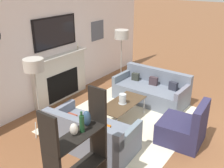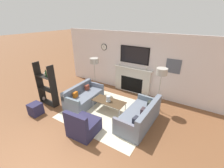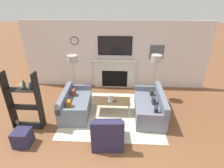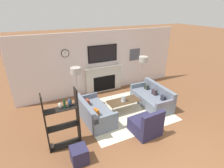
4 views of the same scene
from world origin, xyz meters
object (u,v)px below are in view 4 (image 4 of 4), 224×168
(ottoman, at_px, (79,155))
(couch_left, at_px, (94,113))
(couch_right, at_px, (152,98))
(hurricane_candle, at_px, (123,99))
(shelf_unit, at_px, (62,121))
(floor_lamp_right, at_px, (143,60))
(armchair, at_px, (146,125))
(coffee_table, at_px, (124,101))
(floor_lamp_left, at_px, (76,71))

(ottoman, bearing_deg, couch_left, 57.03)
(couch_left, relative_size, couch_right, 0.92)
(couch_left, distance_m, hurricane_candle, 1.19)
(couch_left, distance_m, couch_right, 2.43)
(couch_right, distance_m, shelf_unit, 3.73)
(floor_lamp_right, bearing_deg, armchair, -121.83)
(hurricane_candle, bearing_deg, couch_right, -2.62)
(couch_left, distance_m, coffee_table, 1.19)
(floor_lamp_left, distance_m, ottoman, 2.97)
(couch_left, distance_m, ottoman, 1.79)
(floor_lamp_right, bearing_deg, ottoman, -144.60)
(hurricane_candle, height_order, floor_lamp_right, floor_lamp_right)
(coffee_table, distance_m, floor_lamp_left, 2.06)
(coffee_table, bearing_deg, couch_left, -176.63)
(couch_right, relative_size, floor_lamp_right, 1.10)
(shelf_unit, bearing_deg, couch_right, 12.06)
(armchair, distance_m, shelf_unit, 2.47)
(armchair, xyz_separation_m, floor_lamp_left, (-1.43, 2.43, 1.19))
(armchair, xyz_separation_m, hurricane_candle, (-0.01, 1.39, 0.25))
(coffee_table, relative_size, ottoman, 2.86)
(couch_right, height_order, hurricane_candle, couch_right)
(armchair, relative_size, floor_lamp_right, 0.52)
(couch_left, xyz_separation_m, armchair, (1.17, -1.33, 0.00))
(couch_right, height_order, floor_lamp_left, floor_lamp_left)
(hurricane_candle, bearing_deg, coffee_table, 34.47)
(floor_lamp_left, bearing_deg, shelf_unit, -116.34)
(armchair, height_order, coffee_table, armchair)
(couch_right, bearing_deg, floor_lamp_left, 157.88)
(couch_right, distance_m, hurricane_candle, 1.30)
(coffee_table, height_order, shelf_unit, shelf_unit)
(armchair, xyz_separation_m, ottoman, (-2.15, -0.17, -0.07))
(floor_lamp_right, bearing_deg, floor_lamp_left, 180.00)
(floor_lamp_right, bearing_deg, coffee_table, -145.70)
(floor_lamp_right, xyz_separation_m, ottoman, (-3.65, -2.59, -1.31))
(armchair, xyz_separation_m, coffee_table, (0.01, 1.40, 0.13))
(armchair, height_order, ottoman, armchair)
(armchair, bearing_deg, floor_lamp_left, 120.43)
(hurricane_candle, xyz_separation_m, ottoman, (-2.14, -1.56, -0.32))
(armchair, relative_size, shelf_unit, 0.51)
(couch_left, bearing_deg, shelf_unit, -146.77)
(coffee_table, bearing_deg, hurricane_candle, -145.53)
(coffee_table, distance_m, hurricane_candle, 0.13)
(floor_lamp_right, relative_size, shelf_unit, 0.99)
(coffee_table, xyz_separation_m, shelf_unit, (-2.35, -0.84, 0.41))
(hurricane_candle, distance_m, shelf_unit, 2.50)
(couch_left, bearing_deg, ottoman, -122.97)
(couch_left, relative_size, coffee_table, 1.40)
(couch_left, bearing_deg, couch_right, 0.01)
(couch_right, relative_size, hurricane_candle, 8.37)
(ottoman, bearing_deg, hurricane_candle, 36.16)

